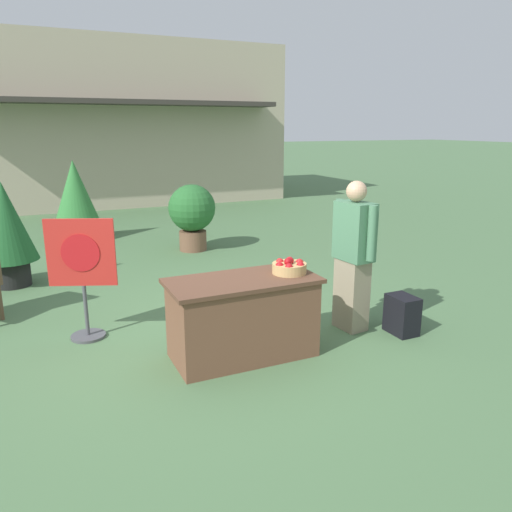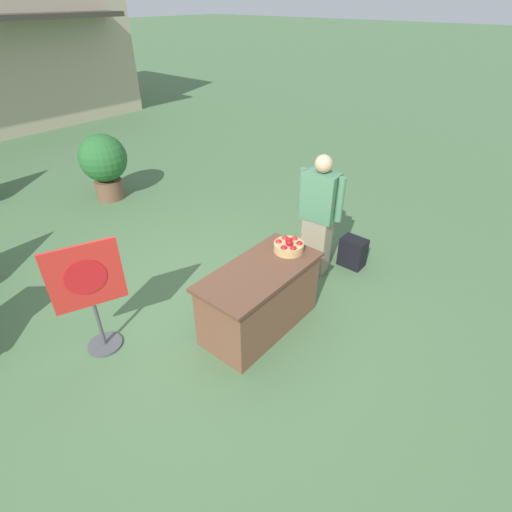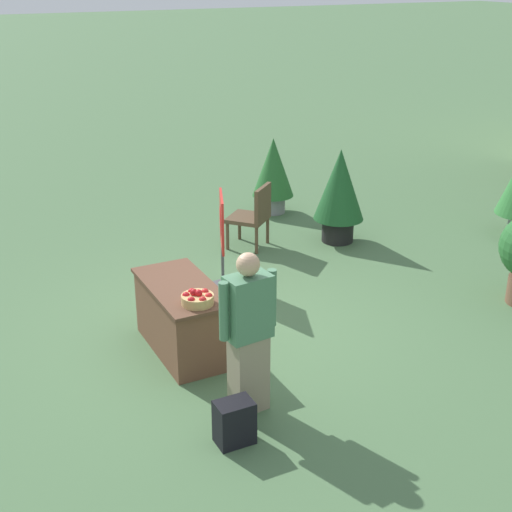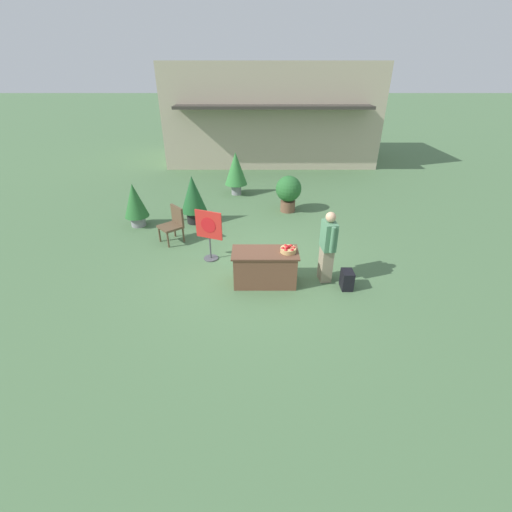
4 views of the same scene
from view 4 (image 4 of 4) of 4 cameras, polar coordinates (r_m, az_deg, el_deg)
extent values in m
plane|color=#4C7047|center=(8.21, -0.07, -2.11)|extent=(120.00, 120.00, 0.00)
cube|color=#B7A88E|center=(18.45, 2.39, 22.79)|extent=(9.76, 4.79, 4.44)
cube|color=#38332D|center=(15.57, 2.86, 23.57)|extent=(8.30, 0.90, 0.12)
cube|color=brown|center=(7.51, 1.46, -2.05)|extent=(1.35, 0.65, 0.74)
cube|color=brown|center=(7.31, 1.50, 0.58)|extent=(1.43, 0.69, 0.04)
cylinder|color=tan|center=(7.30, 5.36, 1.01)|extent=(0.34, 0.34, 0.10)
sphere|color=red|center=(7.30, 6.29, 1.31)|extent=(0.08, 0.08, 0.08)
sphere|color=red|center=(7.37, 5.79, 1.65)|extent=(0.08, 0.08, 0.08)
sphere|color=red|center=(7.37, 4.92, 1.67)|extent=(0.08, 0.08, 0.08)
sphere|color=red|center=(7.25, 4.47, 1.22)|extent=(0.08, 0.08, 0.08)
sphere|color=red|center=(7.18, 4.98, 0.90)|extent=(0.08, 0.08, 0.08)
sphere|color=red|center=(7.20, 5.99, 0.93)|extent=(0.08, 0.08, 0.08)
sphere|color=red|center=(7.27, 5.45, 1.54)|extent=(0.08, 0.08, 0.08)
sphere|color=#A30F14|center=(7.24, 5.18, 1.41)|extent=(0.08, 0.08, 0.08)
cube|color=gray|center=(7.77, 11.47, -1.33)|extent=(0.27, 0.36, 0.79)
cube|color=#4C7F5B|center=(7.45, 11.99, 3.35)|extent=(0.30, 0.44, 0.62)
sphere|color=tan|center=(7.28, 12.33, 6.36)|extent=(0.22, 0.22, 0.22)
cylinder|color=#4C7F5B|center=(7.21, 12.60, 2.62)|extent=(0.09, 0.09, 0.57)
cylinder|color=#4C7F5B|center=(7.66, 11.46, 4.36)|extent=(0.09, 0.09, 0.57)
cube|color=black|center=(7.67, 14.88, -3.83)|extent=(0.24, 0.34, 0.42)
cylinder|color=#4C4C51|center=(8.69, -7.53, -0.36)|extent=(0.36, 0.36, 0.03)
cylinder|color=#4C4C51|center=(8.56, -7.66, 1.33)|extent=(0.04, 0.04, 0.55)
cube|color=red|center=(8.29, -7.94, 5.16)|extent=(0.66, 0.29, 0.70)
cylinder|color=red|center=(8.27, -8.01, 5.11)|extent=(0.36, 0.15, 0.39)
cylinder|color=brown|center=(9.37, -14.48, 2.56)|extent=(0.05, 0.05, 0.42)
cylinder|color=brown|center=(9.76, -15.82, 3.46)|extent=(0.05, 0.05, 0.42)
cylinder|color=brown|center=(9.57, -12.03, 3.43)|extent=(0.05, 0.05, 0.42)
cylinder|color=brown|center=(9.94, -13.44, 4.28)|extent=(0.05, 0.05, 0.42)
cube|color=brown|center=(9.56, -14.11, 4.75)|extent=(0.78, 0.78, 0.06)
cube|color=brown|center=(9.55, -13.03, 6.69)|extent=(0.41, 0.45, 0.49)
cylinder|color=brown|center=(11.54, 5.27, 8.30)|extent=(0.49, 0.49, 0.35)
sphere|color=#28662D|center=(11.35, 5.41, 11.10)|extent=(0.83, 0.83, 0.83)
cylinder|color=black|center=(10.78, -10.17, 6.47)|extent=(0.49, 0.49, 0.37)
cone|color=#1E5628|center=(10.53, -10.52, 10.14)|extent=(0.77, 0.77, 1.09)
cylinder|color=gray|center=(11.00, -19.07, 5.56)|extent=(0.43, 0.43, 0.31)
cone|color=#28662D|center=(10.77, -19.63, 8.75)|extent=(0.71, 0.71, 1.00)
cylinder|color=gray|center=(13.13, -3.33, 11.07)|extent=(0.37, 0.37, 0.39)
cone|color=#337A38|center=(12.91, -3.43, 14.36)|extent=(0.83, 0.83, 1.17)
camera|label=1|loc=(3.46, -27.32, -11.77)|focal=35.00mm
camera|label=2|loc=(5.02, -30.11, 13.26)|focal=28.00mm
camera|label=3|loc=(7.90, 62.19, 12.63)|focal=50.00mm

